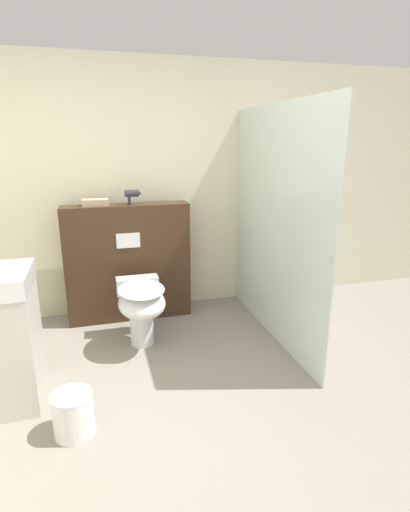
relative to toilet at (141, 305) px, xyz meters
name	(u,v)px	position (x,y,z in m)	size (l,w,h in m)	color
ground_plane	(213,417)	(0.32, -1.07, -0.39)	(12.00, 12.00, 0.00)	gray
wall_back	(158,189)	(0.32, 0.89, 0.86)	(8.00, 0.06, 2.50)	beige
partition_panel	(128,263)	(-0.04, 0.64, 0.19)	(1.20, 0.25, 1.15)	#3D2819
shower_glass	(275,226)	(1.18, -0.07, 0.63)	(0.04, 1.85, 2.03)	silver
toilet	(141,305)	(0.00, 0.00, 0.00)	(0.39, 0.63, 0.56)	white
hair_drier	(132,194)	(0.03, 0.61, 0.86)	(0.16, 0.07, 0.14)	#2D2D33
folded_towel	(95,202)	(-0.31, 0.65, 0.79)	(0.24, 0.13, 0.06)	tan
waste_bin	(73,414)	(-0.54, -0.98, -0.25)	(0.25, 0.25, 0.27)	silver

